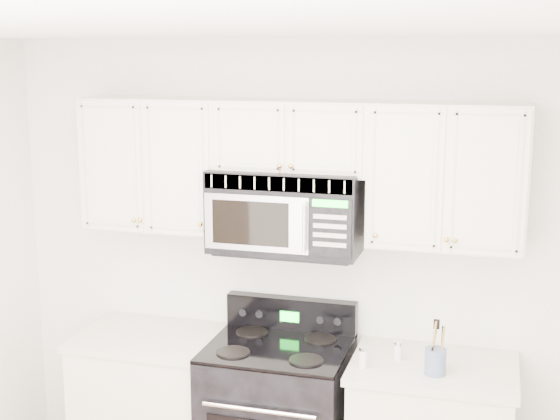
% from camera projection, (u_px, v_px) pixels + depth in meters
% --- Properties ---
extents(room, '(3.51, 3.51, 2.61)m').
position_uv_depth(room, '(183.00, 391.00, 2.86)').
color(room, brown).
rests_on(room, ground).
extents(base_cabinet_left, '(0.86, 0.65, 0.92)m').
position_uv_depth(base_cabinet_left, '(157.00, 413.00, 4.61)').
color(base_cabinet_left, beige).
rests_on(base_cabinet_left, ground).
extents(upper_cabinets, '(2.44, 0.37, 0.75)m').
position_uv_depth(upper_cabinets, '(294.00, 163.00, 4.23)').
color(upper_cabinets, beige).
rests_on(upper_cabinets, ground).
extents(microwave, '(0.82, 0.46, 0.45)m').
position_uv_depth(microwave, '(287.00, 210.00, 4.25)').
color(microwave, black).
rests_on(microwave, ground).
extents(utensil_crock, '(0.11, 0.11, 0.29)m').
position_uv_depth(utensil_crock, '(435.00, 360.00, 3.93)').
color(utensil_crock, slate).
rests_on(utensil_crock, base_cabinet_right).
extents(shaker_salt, '(0.05, 0.05, 0.11)m').
position_uv_depth(shaker_salt, '(363.00, 357.00, 4.02)').
color(shaker_salt, silver).
rests_on(shaker_salt, base_cabinet_right).
extents(shaker_pepper, '(0.04, 0.04, 0.10)m').
position_uv_depth(shaker_pepper, '(398.00, 351.00, 4.12)').
color(shaker_pepper, silver).
rests_on(shaker_pepper, base_cabinet_right).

